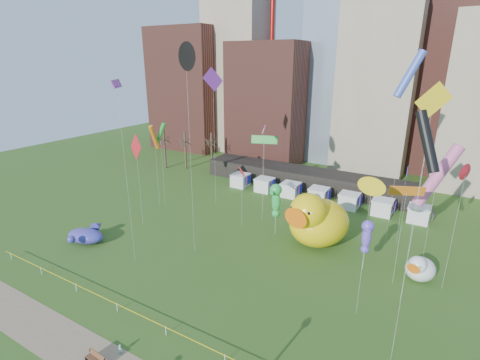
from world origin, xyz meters
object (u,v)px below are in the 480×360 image
Objects in this scene: small_duck at (420,268)px; whale_inflatable at (86,235)px; big_duck at (317,220)px; toddler at (120,349)px; seahorse_green at (276,198)px; seahorse_purple at (367,234)px; park_bench at (96,359)px.

whale_inflatable is at bearing -144.61° from small_duck.
toddler is (-7.34, -25.14, -3.01)m from big_duck.
whale_inflatable is at bearing -141.73° from seahorse_green.
big_duck is 5.94m from seahorse_green.
big_duck is 1.45× the size of seahorse_green.
seahorse_green is at bearing 103.63° from toddler.
toddler is at bearing -138.72° from seahorse_purple.
park_bench is at bearing -50.66° from whale_inflatable.
park_bench is (-20.17, -25.08, -0.91)m from small_duck.
small_duck is at bearing 67.74° from toddler.
seahorse_purple is at bearing 4.76° from whale_inflatable.
toddler is at bearing -91.20° from big_duck.
small_duck is 2.37× the size of park_bench.
seahorse_green is at bearing 87.37° from park_bench.
whale_inflatable is at bearing 166.91° from toddler.
small_duck is 0.70× the size of whale_inflatable.
park_bench is at bearing -138.13° from seahorse_purple.
small_duck is 18.24m from seahorse_green.
seahorse_purple is at bearing 75.69° from toddler.
whale_inflatable is at bearing 147.00° from park_bench.
big_duck reaches higher than seahorse_green.
toddler is (-19.44, -23.36, -1.02)m from small_duck.
whale_inflatable reaches higher than toddler.
big_duck is 12.39m from small_duck.
seahorse_purple is 3.25× the size of park_bench.
park_bench is at bearing -95.35° from toddler.
park_bench is (-14.59, -24.06, -3.90)m from seahorse_purple.
small_duck is at bearing 6.72° from big_duck.
seahorse_green reaches higher than toddler.
toddler is (-1.70, -25.07, -4.88)m from seahorse_green.
seahorse_green reaches higher than whale_inflatable.
seahorse_purple is 0.96× the size of whale_inflatable.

